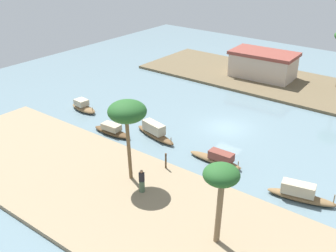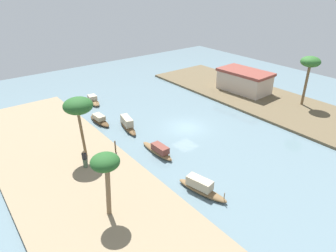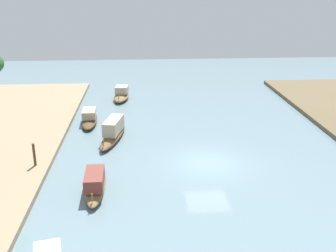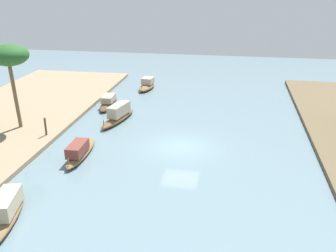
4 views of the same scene
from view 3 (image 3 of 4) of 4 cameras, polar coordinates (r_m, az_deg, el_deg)
river_water at (r=23.56m, az=5.72°, el=-5.26°), size 67.51×67.51×0.00m
sampan_midstream at (r=20.72m, az=-10.23°, el=-7.81°), size 4.75×1.08×1.12m
sampan_foreground at (r=30.48m, az=-11.05°, el=1.11°), size 4.24×1.30×1.02m
sampan_with_tall_canopy at (r=26.98m, az=-7.74°, el=-0.79°), size 5.10×2.02×1.38m
sampan_near_left_bank at (r=36.34m, az=-6.58°, el=4.41°), size 3.65×1.60×1.15m
mooring_post at (r=23.38m, az=-18.38°, el=-3.85°), size 0.14×0.14×1.29m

